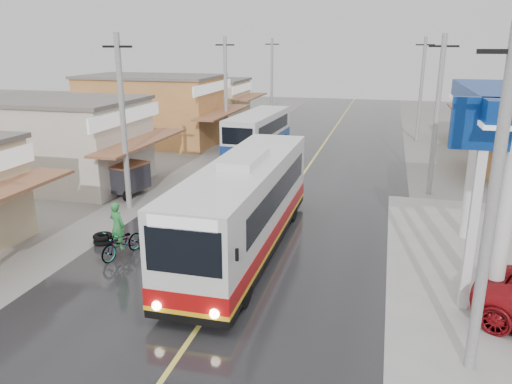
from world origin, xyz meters
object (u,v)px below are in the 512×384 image
coach_bus (246,205)px  second_bus (258,133)px  cyclist (121,239)px  tyre_stack (103,239)px  tricycle_near (128,177)px

coach_bus → second_bus: coach_bus is taller
coach_bus → second_bus: (-3.79, 16.44, -0.22)m
cyclist → tyre_stack: (-1.37, 0.96, -0.51)m
second_bus → cyclist: size_ratio=4.07×
coach_bus → cyclist: bearing=-157.2°
coach_bus → cyclist: size_ratio=5.47×
coach_bus → second_bus: 16.87m
coach_bus → tricycle_near: 9.43m
second_bus → tricycle_near: second_bus is taller
tyre_stack → cyclist: bearing=-35.0°
second_bus → tyre_stack: second_bus is taller
second_bus → cyclist: bearing=-88.5°
coach_bus → cyclist: coach_bus is taller
cyclist → tricycle_near: bearing=131.5°
tyre_stack → coach_bus: bearing=8.4°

